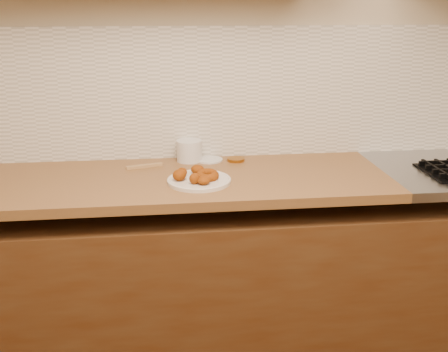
# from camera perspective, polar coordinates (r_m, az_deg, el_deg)

# --- Properties ---
(wall_back) EXTENTS (4.00, 0.02, 2.70)m
(wall_back) POSITION_cam_1_polar(r_m,az_deg,el_deg) (2.46, 3.76, 12.55)
(wall_back) COLOR beige
(wall_back) RESTS_ON ground
(base_cabinet) EXTENTS (3.60, 0.60, 0.77)m
(base_cabinet) POSITION_cam_1_polar(r_m,az_deg,el_deg) (2.46, 4.58, -11.15)
(base_cabinet) COLOR #4F341C
(base_cabinet) RESTS_ON floor
(butcher_block) EXTENTS (2.30, 0.62, 0.04)m
(butcher_block) POSITION_cam_1_polar(r_m,az_deg,el_deg) (2.23, -11.72, -0.82)
(butcher_block) COLOR brown
(butcher_block) RESTS_ON base_cabinet
(backsplash) EXTENTS (3.60, 0.02, 0.60)m
(backsplash) POSITION_cam_1_polar(r_m,az_deg,el_deg) (2.47, 3.74, 9.06)
(backsplash) COLOR silver
(backsplash) RESTS_ON wall_back
(donut_plate) EXTENTS (0.26, 0.26, 0.01)m
(donut_plate) POSITION_cam_1_polar(r_m,az_deg,el_deg) (2.14, -2.73, -0.50)
(donut_plate) COLOR beige
(donut_plate) RESTS_ON butcher_block
(ring_donut) EXTENTS (0.12, 0.12, 0.04)m
(ring_donut) POSITION_cam_1_polar(r_m,az_deg,el_deg) (2.13, -1.82, 0.10)
(ring_donut) COLOR #803803
(ring_donut) RESTS_ON donut_plate
(fried_dough_chunks) EXTENTS (0.17, 0.21, 0.05)m
(fried_dough_chunks) POSITION_cam_1_polar(r_m,az_deg,el_deg) (2.12, -3.59, 0.13)
(fried_dough_chunks) COLOR #803803
(fried_dough_chunks) RESTS_ON donut_plate
(plastic_tub) EXTENTS (0.14, 0.14, 0.10)m
(plastic_tub) POSITION_cam_1_polar(r_m,az_deg,el_deg) (2.42, -3.80, 2.77)
(plastic_tub) COLOR silver
(plastic_tub) RESTS_ON butcher_block
(tub_lid) EXTENTS (0.15, 0.15, 0.01)m
(tub_lid) POSITION_cam_1_polar(r_m,az_deg,el_deg) (2.43, -1.61, 1.78)
(tub_lid) COLOR silver
(tub_lid) RESTS_ON butcher_block
(brass_jar_lid) EXTENTS (0.11, 0.11, 0.01)m
(brass_jar_lid) POSITION_cam_1_polar(r_m,az_deg,el_deg) (2.43, 1.31, 1.81)
(brass_jar_lid) COLOR #9E631C
(brass_jar_lid) RESTS_ON butcher_block
(wooden_utensil) EXTENTS (0.16, 0.06, 0.01)m
(wooden_utensil) POSITION_cam_1_polar(r_m,az_deg,el_deg) (2.36, -8.66, 1.08)
(wooden_utensil) COLOR #A27D4C
(wooden_utensil) RESTS_ON butcher_block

